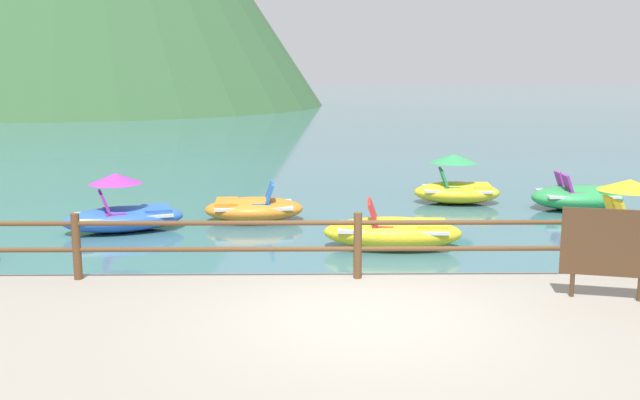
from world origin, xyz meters
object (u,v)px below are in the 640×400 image
object	(u,v)px
pedal_boat_5	(457,187)
pedal_boat_6	(254,208)
sign_board	(609,244)
pedal_boat_0	(123,213)
pedal_boat_3	(393,232)
pedal_boat_2	(577,197)
pedal_boat_1	(633,220)

from	to	relation	value
pedal_boat_5	pedal_boat_6	distance (m)	5.36
sign_board	pedal_boat_5	size ratio (longest dim) A/B	0.53
pedal_boat_0	pedal_boat_3	xyz separation A→B (m)	(5.46, -1.52, -0.08)
pedal_boat_0	pedal_boat_2	size ratio (longest dim) A/B	1.24
pedal_boat_1	pedal_boat_0	bearing A→B (deg)	174.95
sign_board	pedal_boat_1	xyz separation A→B (m)	(2.55, 4.90, -0.74)
pedal_boat_1	pedal_boat_5	xyz separation A→B (m)	(-2.71, 3.96, 0.03)
pedal_boat_0	pedal_boat_3	world-z (taller)	pedal_boat_0
pedal_boat_1	pedal_boat_6	size ratio (longest dim) A/B	1.15
pedal_boat_2	pedal_boat_1	bearing A→B (deg)	-90.64
pedal_boat_3	pedal_boat_0	bearing A→B (deg)	164.46
pedal_boat_0	pedal_boat_1	distance (m)	10.32
pedal_boat_5	pedal_boat_2	bearing A→B (deg)	-17.39
pedal_boat_0	pedal_boat_5	bearing A→B (deg)	21.97
pedal_boat_0	pedal_boat_2	bearing A→B (deg)	12.02
pedal_boat_1	pedal_boat_5	size ratio (longest dim) A/B	1.17
pedal_boat_6	pedal_boat_2	bearing A→B (deg)	9.03
sign_board	pedal_boat_2	world-z (taller)	sign_board
pedal_boat_1	pedal_boat_6	bearing A→B (deg)	166.16
pedal_boat_1	pedal_boat_5	bearing A→B (deg)	124.34
sign_board	pedal_boat_3	distance (m)	4.92
pedal_boat_1	pedal_boat_2	xyz separation A→B (m)	(0.03, 3.11, -0.09)
pedal_boat_0	pedal_boat_1	size ratio (longest dim) A/B	1.04
pedal_boat_1	pedal_boat_5	world-z (taller)	pedal_boat_5
pedal_boat_0	pedal_boat_5	world-z (taller)	pedal_boat_5
sign_board	pedal_boat_6	distance (m)	8.53
sign_board	pedal_boat_2	bearing A→B (deg)	72.10
pedal_boat_5	sign_board	bearing A→B (deg)	-88.98
sign_board	pedal_boat_1	distance (m)	5.57
pedal_boat_6	pedal_boat_5	bearing A→B (deg)	22.84
pedal_boat_6	pedal_boat_3	bearing A→B (deg)	-41.41
pedal_boat_3	pedal_boat_5	bearing A→B (deg)	65.22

